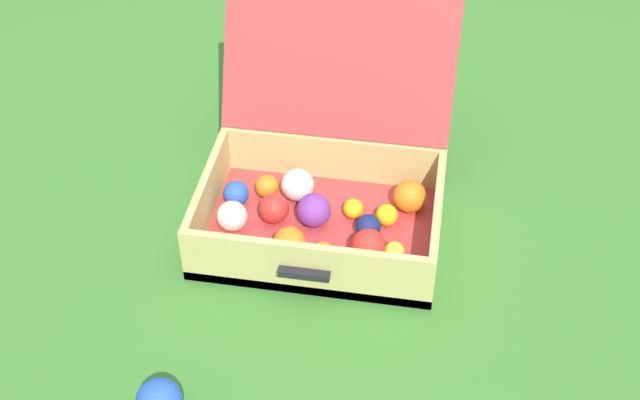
% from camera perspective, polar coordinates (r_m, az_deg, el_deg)
% --- Properties ---
extents(ground_plane, '(16.00, 16.00, 0.00)m').
position_cam_1_polar(ground_plane, '(2.07, 2.20, -1.32)').
color(ground_plane, '#3D7A2D').
extents(open_suitcase, '(0.55, 0.58, 0.50)m').
position_cam_1_polar(open_suitcase, '(2.01, 0.25, 1.23)').
color(open_suitcase, '#B23838').
rests_on(open_suitcase, ground).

